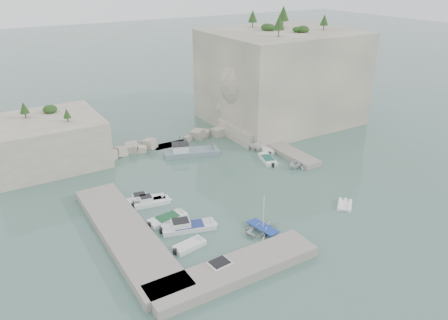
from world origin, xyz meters
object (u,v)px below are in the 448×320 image
motorboat_e (189,248)px  tender_east_a (295,167)px  motorboat_c (168,221)px  work_boat (191,155)px  motorboat_a (146,202)px  tender_east_c (266,150)px  rowboat (263,231)px  motorboat_b (152,204)px  tender_east_b (268,161)px  motorboat_d (189,229)px  tender_east_d (259,148)px  inflatable_dinghy (344,206)px  motorboat_f (227,269)px

motorboat_e → tender_east_a: size_ratio=1.19×
motorboat_c → work_boat: size_ratio=0.55×
motorboat_a → tender_east_c: size_ratio=1.05×
rowboat → motorboat_b: bearing=24.6°
tender_east_b → motorboat_b: bearing=115.5°
motorboat_d → tender_east_d: tender_east_d is taller
motorboat_d → motorboat_e: bearing=-100.1°
motorboat_a → tender_east_a: (23.31, -1.81, 0.00)m
motorboat_d → tender_east_a: size_ratio=2.08×
motorboat_d → inflatable_dinghy: motorboat_d is taller
motorboat_c → rowboat: size_ratio=1.19×
motorboat_e → rowboat: 8.83m
tender_east_d → motorboat_c: bearing=100.5°
tender_east_c → work_boat: 12.45m
tender_east_a → tender_east_c: tender_east_a is taller
motorboat_e → tender_east_d: bearing=31.4°
motorboat_a → rowboat: (8.97, -13.21, 0.00)m
motorboat_a → inflatable_dinghy: bearing=-21.2°
motorboat_f → inflatable_dinghy: (19.30, 2.94, 0.00)m
rowboat → motorboat_a: bearing=24.0°
motorboat_a → work_boat: work_boat is taller
motorboat_b → motorboat_f: bearing=-76.1°
rowboat → work_boat: size_ratio=0.46×
tender_east_c → tender_east_d: bearing=44.2°
motorboat_b → work_boat: size_ratio=0.53×
work_boat → motorboat_c: bearing=-106.1°
motorboat_d → tender_east_c: size_ratio=1.32×
motorboat_a → motorboat_e: (0.25, -11.79, 0.00)m
motorboat_c → motorboat_e: (-0.26, -6.21, 0.00)m
motorboat_b → tender_east_d: size_ratio=0.99×
motorboat_d → tender_east_d: 26.58m
motorboat_e → motorboat_f: size_ratio=0.59×
motorboat_f → tender_east_b: bearing=40.0°
motorboat_a → motorboat_f: 17.12m
motorboat_c → tender_east_c: same height
motorboat_f → tender_east_a: tender_east_a is taller
motorboat_a → motorboat_c: (0.51, -5.58, 0.00)m
tender_east_b → tender_east_c: bearing=-16.7°
motorboat_d → inflatable_dinghy: size_ratio=2.07×
tender_east_d → inflatable_dinghy: bearing=155.1°
motorboat_d → tender_east_a: bearing=33.2°
motorboat_e → tender_east_b: 25.19m
motorboat_f → rowboat: motorboat_f is taller
inflatable_dinghy → tender_east_c: (2.56, 20.17, 0.00)m
motorboat_c → tender_east_b: bearing=14.4°
tender_east_a → tender_east_d: (-0.20, 9.28, 0.00)m
motorboat_c → tender_east_b: 22.08m
motorboat_c → tender_east_a: bearing=2.9°
motorboat_d → tender_east_a: (21.46, 6.68, 0.00)m
motorboat_b → tender_east_b: (20.71, 3.20, 0.00)m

